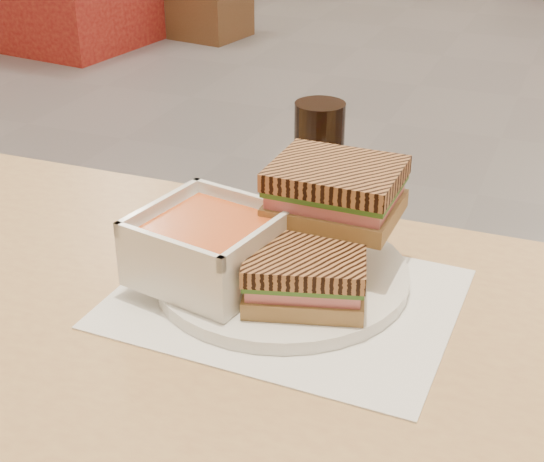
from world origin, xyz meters
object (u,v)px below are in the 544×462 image
at_px(main_table, 147,433).
at_px(cola_glass, 319,155).
at_px(plate, 282,274).
at_px(soup_bowl, 209,249).
at_px(bg_chair_0r, 210,0).
at_px(panini_lower, 305,274).
at_px(bg_chair_0l, 19,4).

relative_size(main_table, cola_glass, 8.91).
distance_m(plate, soup_bowl, 0.09).
relative_size(soup_bowl, cola_glass, 1.15).
relative_size(plate, cola_glass, 2.01).
bearing_deg(cola_glass, soup_bowl, -98.28).
xyz_separation_m(soup_bowl, bg_chair_0r, (-1.91, 3.80, -0.57)).
xyz_separation_m(panini_lower, bg_chair_0r, (-2.01, 3.80, -0.57)).
bearing_deg(cola_glass, plate, -81.55).
height_order(soup_bowl, bg_chair_0l, soup_bowl).
relative_size(plate, soup_bowl, 1.74).
bearing_deg(plate, bg_chair_0l, 132.95).
height_order(panini_lower, bg_chair_0r, panini_lower).
distance_m(main_table, bg_chair_0r, 4.37).
relative_size(cola_glass, bg_chair_0r, 0.30).
relative_size(main_table, bg_chair_0l, 2.52).
xyz_separation_m(plate, cola_glass, (-0.03, 0.20, 0.06)).
relative_size(panini_lower, bg_chair_0r, 0.30).
bearing_deg(panini_lower, plate, 133.73).
bearing_deg(main_table, panini_lower, 41.01).
height_order(main_table, panini_lower, panini_lower).
height_order(plate, soup_bowl, soup_bowl).
distance_m(soup_bowl, bg_chair_0r, 4.29).
height_order(plate, bg_chair_0l, plate).
bearing_deg(cola_glass, main_table, -98.91).
bearing_deg(cola_glass, bg_chair_0r, 118.62).
bearing_deg(bg_chair_0r, cola_glass, -61.38).
xyz_separation_m(panini_lower, bg_chair_0l, (-3.08, 3.31, -0.58)).
height_order(main_table, soup_bowl, soup_bowl).
xyz_separation_m(panini_lower, cola_glass, (-0.07, 0.25, 0.02)).
bearing_deg(bg_chair_0r, main_table, -64.29).
bearing_deg(bg_chair_0l, cola_glass, -45.50).
relative_size(soup_bowl, panini_lower, 1.12).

